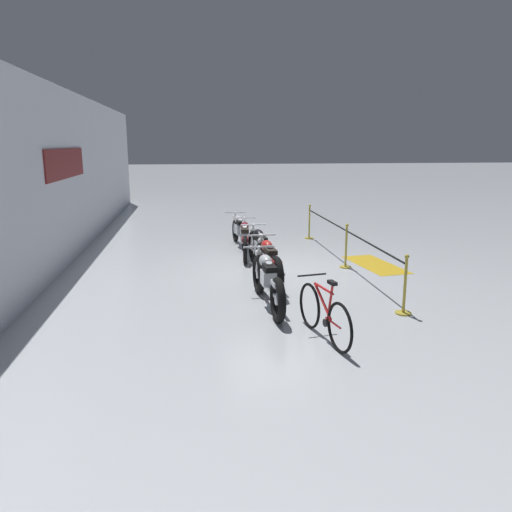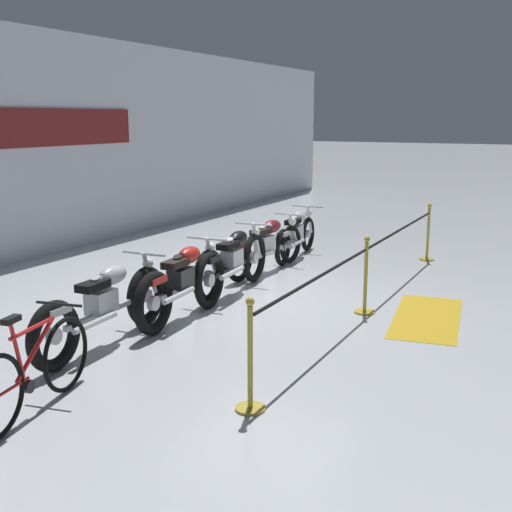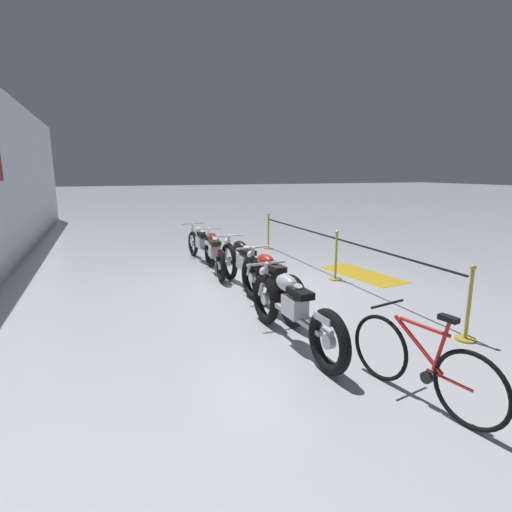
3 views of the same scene
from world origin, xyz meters
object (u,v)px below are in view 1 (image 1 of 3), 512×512
Objects in this scene: motorcycle_maroon_3 at (245,239)px; motorcycle_red_1 at (269,263)px; motorcycle_black_2 at (260,249)px; stanchion_mid_left at (346,253)px; stanchion_far_left at (361,248)px; floor_banner at (375,264)px; motorcycle_silver_0 at (267,281)px; motorcycle_silver_4 at (240,230)px; stanchion_mid_right at (309,227)px; bicycle at (324,314)px.

motorcycle_red_1 is at bearing -176.30° from motorcycle_maroon_3.
stanchion_mid_left reaches higher than motorcycle_black_2.
stanchion_far_left is 3.46× the size of floor_banner.
stanchion_far_left is at bearing -55.90° from motorcycle_silver_0.
motorcycle_maroon_3 is at bearing -0.52° from motorcycle_silver_0.
motorcycle_silver_4 is 4.05m from floor_banner.
motorcycle_maroon_3 is 3.13m from stanchion_mid_right.
motorcycle_black_2 is 4.31m from bicycle.
motorcycle_silver_0 is at bearing 175.08° from motorcycle_black_2.
motorcycle_maroon_3 is at bearing 7.20° from motorcycle_black_2.
motorcycle_red_1 reaches higher than motorcycle_silver_0.
motorcycle_maroon_3 is (1.49, 0.19, -0.03)m from motorcycle_black_2.
motorcycle_black_2 is at bearing 4.94° from bicycle.
motorcycle_red_1 is at bearing 122.50° from stanchion_mid_left.
motorcycle_silver_0 is 1.17× the size of motorcycle_silver_4.
motorcycle_silver_4 is at bearing 38.79° from stanchion_mid_left.
motorcycle_maroon_3 is at bearing 3.70° from motorcycle_red_1.
motorcycle_maroon_3 is 2.19× the size of stanchion_mid_left.
stanchion_far_left reaches higher than motorcycle_maroon_3.
stanchion_far_left is (1.54, -2.27, 0.23)m from motorcycle_silver_0.
motorcycle_silver_4 is (2.76, 0.20, -0.03)m from motorcycle_black_2.
motorcycle_silver_0 is 1.03× the size of motorcycle_black_2.
stanchion_far_left and stanchion_mid_left have the same top height.
motorcycle_red_1 is at bearing 157.81° from stanchion_mid_right.
stanchion_far_left is at bearing -180.00° from stanchion_mid_right.
motorcycle_red_1 is at bearing -9.75° from motorcycle_silver_0.
motorcycle_black_2 is 0.33× the size of stanchion_far_left.
stanchion_mid_right is (5.03, -2.05, -0.12)m from motorcycle_red_1.
motorcycle_silver_0 is at bearing 160.21° from stanchion_mid_right.
motorcycle_red_1 reaches higher than motorcycle_maroon_3.
motorcycle_silver_4 is at bearing 30.28° from stanchion_far_left.
stanchion_mid_left is at bearing 0.00° from stanchion_far_left.
motorcycle_maroon_3 is 2.71m from stanchion_mid_left.
motorcycle_black_2 reaches higher than motorcycle_maroon_3.
stanchion_mid_left reaches higher than motorcycle_red_1.
floor_banner is at bearing -130.66° from motorcycle_silver_4.
motorcycle_silver_4 is 3.59m from stanchion_mid_left.
motorcycle_red_1 is at bearing 7.27° from bicycle.
motorcycle_red_1 reaches higher than bicycle.
bicycle is at bearing 142.63° from floor_banner.
bicycle is (-5.78, -0.56, -0.07)m from motorcycle_maroon_3.
motorcycle_silver_4 is (1.27, 0.01, -0.00)m from motorcycle_maroon_3.
motorcycle_maroon_3 is 5.81m from bicycle.
stanchion_mid_right reaches higher than motorcycle_silver_0.
motorcycle_silver_0 is 6.71m from stanchion_mid_right.
motorcycle_maroon_3 reaches higher than motorcycle_silver_4.
stanchion_far_left is (3.20, -1.67, 0.30)m from bicycle.
stanchion_far_left reaches higher than motorcycle_red_1.
motorcycle_silver_0 is 4.12m from motorcycle_maroon_3.
stanchion_mid_right is (3.72, 0.00, 0.00)m from stanchion_mid_left.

